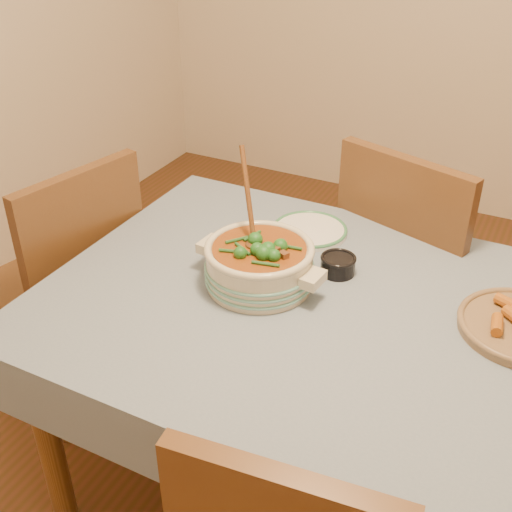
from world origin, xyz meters
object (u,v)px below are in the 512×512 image
(chair_far, at_px, (412,265))
(chair_left, at_px, (71,277))
(condiment_bowl, at_px, (338,264))
(stew_casserole, at_px, (259,261))
(dining_table, at_px, (358,345))
(white_plate, at_px, (310,230))

(chair_far, height_order, chair_left, chair_far)
(condiment_bowl, bearing_deg, stew_casserole, -138.94)
(dining_table, xyz_separation_m, chair_far, (-0.01, 0.61, -0.10))
(chair_far, distance_m, chair_left, 1.16)
(dining_table, relative_size, chair_far, 1.69)
(chair_far, relative_size, chair_left, 1.03)
(dining_table, bearing_deg, stew_casserole, 176.81)
(stew_casserole, height_order, white_plate, stew_casserole)
(chair_far, xyz_separation_m, chair_left, (-1.01, -0.57, -0.02))
(dining_table, xyz_separation_m, stew_casserole, (-0.30, 0.02, 0.17))
(stew_casserole, distance_m, condiment_bowl, 0.23)
(stew_casserole, bearing_deg, condiment_bowl, 41.06)
(chair_left, bearing_deg, chair_far, 131.29)
(white_plate, bearing_deg, dining_table, -49.89)
(dining_table, bearing_deg, chair_left, 177.69)
(stew_casserole, xyz_separation_m, chair_left, (-0.73, 0.02, -0.29))
(dining_table, bearing_deg, white_plate, 130.11)
(chair_far, bearing_deg, white_plate, 62.40)
(white_plate, xyz_separation_m, chair_left, (-0.74, -0.30, -0.22))
(stew_casserole, height_order, chair_far, stew_casserole)
(white_plate, bearing_deg, chair_far, 44.68)
(stew_casserole, bearing_deg, chair_left, 178.05)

